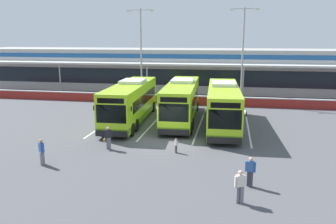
{
  "coord_description": "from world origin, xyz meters",
  "views": [
    {
      "loc": [
        4.64,
        -23.72,
        7.57
      ],
      "look_at": [
        -0.34,
        3.0,
        1.6
      ],
      "focal_mm": 36.02,
      "sensor_mm": 36.0,
      "label": 1
    }
  ],
  "objects": [
    {
      "name": "pedestrian_approaching_bus",
      "position": [
        -6.45,
        -6.04,
        0.87
      ],
      "size": [
        0.49,
        0.42,
        1.62
      ],
      "color": "slate",
      "rests_on": "ground"
    },
    {
      "name": "coach_bus_leftmost",
      "position": [
        -4.27,
        5.52,
        1.79
      ],
      "size": [
        3.33,
        12.25,
        3.78
      ],
      "color": "#9ED11E",
      "rests_on": "ground"
    },
    {
      "name": "red_barrier_wall",
      "position": [
        0.0,
        14.5,
        0.56
      ],
      "size": [
        60.0,
        0.4,
        1.1
      ],
      "color": "maroon",
      "rests_on": "ground"
    },
    {
      "name": "pedestrian_in_dark_coat",
      "position": [
        5.26,
        -8.81,
        0.87
      ],
      "size": [
        0.52,
        0.34,
        1.62
      ],
      "color": "slate",
      "rests_on": "ground"
    },
    {
      "name": "bay_stripe_west",
      "position": [
        -2.1,
        6.0,
        0.0
      ],
      "size": [
        0.14,
        13.0,
        0.01
      ],
      "primitive_type": "cube",
      "color": "silver",
      "rests_on": "ground"
    },
    {
      "name": "pedestrian_near_bin",
      "position": [
        5.83,
        -6.9,
        0.87
      ],
      "size": [
        0.54,
        0.36,
        1.62
      ],
      "color": "#33333D",
      "rests_on": "ground"
    },
    {
      "name": "pedestrian_with_handbag",
      "position": [
        -3.54,
        -2.47,
        0.86
      ],
      "size": [
        0.65,
        0.34,
        1.62
      ],
      "color": "slate",
      "rests_on": "ground"
    },
    {
      "name": "bay_stripe_mid_west",
      "position": [
        2.1,
        6.0,
        0.0
      ],
      "size": [
        0.14,
        13.0,
        0.01
      ],
      "primitive_type": "cube",
      "color": "silver",
      "rests_on": "ground"
    },
    {
      "name": "lamp_post_centre",
      "position": [
        5.91,
        16.9,
        6.29
      ],
      "size": [
        3.24,
        0.28,
        11.0
      ],
      "color": "#9E9EA3",
      "rests_on": "ground"
    },
    {
      "name": "terminal_building",
      "position": [
        -0.0,
        26.91,
        3.01
      ],
      "size": [
        70.0,
        13.0,
        6.0
      ],
      "color": "silver",
      "rests_on": "ground"
    },
    {
      "name": "bay_stripe_far_west",
      "position": [
        -6.3,
        6.0,
        0.0
      ],
      "size": [
        0.14,
        13.0,
        0.01
      ],
      "primitive_type": "cube",
      "color": "silver",
      "rests_on": "ground"
    },
    {
      "name": "pedestrian_child",
      "position": [
        1.2,
        -2.35,
        0.54
      ],
      "size": [
        0.3,
        0.26,
        1.0
      ],
      "color": "#4C4238",
      "rests_on": "ground"
    },
    {
      "name": "bay_stripe_centre",
      "position": [
        6.3,
        6.0,
        0.0
      ],
      "size": [
        0.14,
        13.0,
        0.01
      ],
      "primitive_type": "cube",
      "color": "silver",
      "rests_on": "ground"
    },
    {
      "name": "lamp_post_west",
      "position": [
        -6.15,
        16.39,
        6.29
      ],
      "size": [
        3.24,
        0.28,
        11.0
      ],
      "color": "#9E9EA3",
      "rests_on": "ground"
    },
    {
      "name": "coach_bus_centre",
      "position": [
        4.1,
        5.31,
        1.79
      ],
      "size": [
        3.33,
        12.25,
        3.78
      ],
      "color": "#9ED11E",
      "rests_on": "ground"
    },
    {
      "name": "coach_bus_left_centre",
      "position": [
        0.23,
        6.8,
        1.79
      ],
      "size": [
        3.33,
        12.25,
        3.78
      ],
      "color": "#9ED11E",
      "rests_on": "ground"
    },
    {
      "name": "ground_plane",
      "position": [
        0.0,
        0.0,
        0.0
      ],
      "size": [
        200.0,
        200.0,
        0.0
      ],
      "primitive_type": "plane",
      "color": "#4C4C51"
    }
  ]
}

